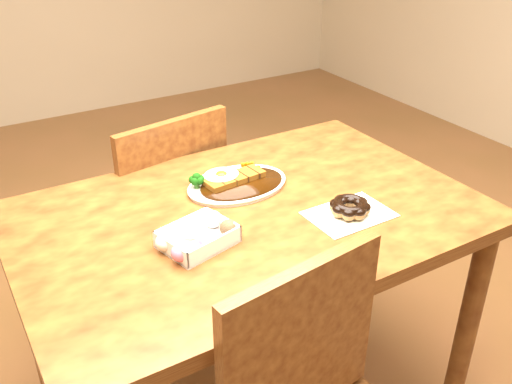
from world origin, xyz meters
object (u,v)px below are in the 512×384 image
table (250,242)px  pon_de_ring (350,208)px  chair_far (159,215)px  katsu_curry_plate (235,182)px  donut_box (198,236)px

table → pon_de_ring: 0.29m
table → chair_far: size_ratio=1.38×
table → pon_de_ring: (0.21, -0.15, 0.12)m
table → chair_far: 0.57m
katsu_curry_plate → pon_de_ring: bearing=-58.0°
chair_far → pon_de_ring: (0.27, -0.69, 0.29)m
katsu_curry_plate → pon_de_ring: (0.18, -0.29, 0.01)m
donut_box → table: bearing=21.8°
donut_box → pon_de_ring: 0.40m
table → chair_far: (-0.06, 0.54, -0.17)m
pon_de_ring → donut_box: bearing=168.9°
table → donut_box: 0.23m
katsu_curry_plate → donut_box: 0.30m
katsu_curry_plate → donut_box: size_ratio=1.46×
chair_far → katsu_curry_plate: 0.50m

